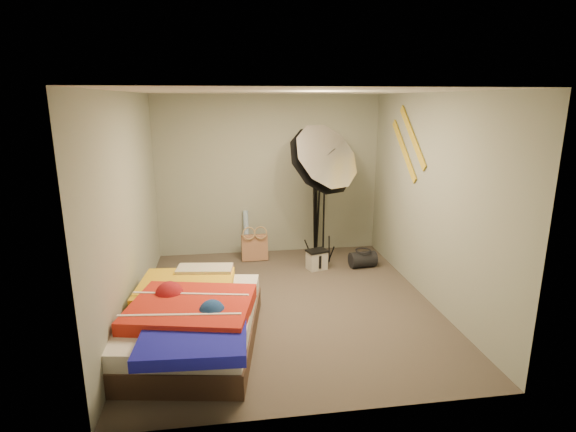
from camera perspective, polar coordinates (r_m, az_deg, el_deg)
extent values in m
plane|color=#4F453C|center=(5.58, -0.12, -11.08)|extent=(4.00, 4.00, 0.00)
plane|color=silver|center=(5.03, -0.14, 15.53)|extent=(4.00, 4.00, 0.00)
plane|color=gray|center=(7.11, -2.45, 5.13)|extent=(3.50, 0.00, 3.50)
plane|color=gray|center=(3.28, 4.91, -6.33)|extent=(3.50, 0.00, 3.50)
plane|color=gray|center=(5.22, -19.52, 0.80)|extent=(0.00, 4.00, 4.00)
plane|color=gray|center=(5.68, 17.64, 2.03)|extent=(0.00, 4.00, 4.00)
cube|color=#B27B5A|center=(6.97, -4.26, -4.00)|extent=(0.40, 0.19, 0.41)
cylinder|color=#548CC4|center=(7.19, -5.31, -2.15)|extent=(0.10, 0.21, 0.71)
cube|color=beige|center=(6.62, 3.67, -5.62)|extent=(0.31, 0.26, 0.27)
cylinder|color=black|center=(6.78, 9.48, -5.46)|extent=(0.41, 0.27, 0.23)
cube|color=gold|center=(6.11, 15.53, 9.68)|extent=(0.02, 0.91, 0.78)
cube|color=gold|center=(6.36, 14.50, 8.10)|extent=(0.02, 0.91, 0.78)
cube|color=#4A3326|center=(4.81, -12.12, -14.31)|extent=(1.54, 1.99, 0.24)
cube|color=silver|center=(4.72, -12.26, -12.19)|extent=(1.50, 1.95, 0.16)
cube|color=gold|center=(5.06, -12.81, -8.86)|extent=(1.07, 0.96, 0.13)
cube|color=red|center=(4.53, -12.17, -11.45)|extent=(1.32, 1.18, 0.14)
cube|color=#1B1CBE|center=(4.05, -11.95, -15.23)|extent=(0.95, 0.77, 0.11)
cube|color=pink|center=(5.34, -10.51, -7.03)|extent=(0.67, 0.37, 0.13)
cylinder|color=black|center=(6.64, 4.57, 0.85)|extent=(0.03, 0.03, 1.69)
cube|color=black|center=(6.50, 4.72, 7.65)|extent=(0.08, 0.08, 0.11)
cone|color=white|center=(6.29, 4.21, 6.95)|extent=(1.08, 1.16, 1.24)
cylinder|color=black|center=(7.23, 3.56, -0.14)|extent=(0.05, 0.05, 1.16)
cube|color=black|center=(7.10, 3.64, 4.88)|extent=(0.09, 0.09, 0.12)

